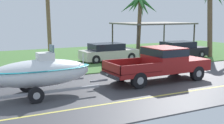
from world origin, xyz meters
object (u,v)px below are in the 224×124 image
at_px(pickup_truck_towing, 163,62).
at_px(boat_on_trailer, 40,73).
at_px(carport_awning, 153,24).
at_px(parked_sedan_near, 108,52).
at_px(palm_tree_near_right, 211,1).
at_px(palm_tree_mid, 139,9).
at_px(parked_sedan_far, 180,50).

height_order(pickup_truck_towing, boat_on_trailer, boat_on_trailer).
height_order(pickup_truck_towing, carport_awning, carport_awning).
bearing_deg(pickup_truck_towing, parked_sedan_near, 86.88).
distance_m(pickup_truck_towing, palm_tree_near_right, 11.17).
bearing_deg(palm_tree_mid, parked_sedan_near, -159.64).
distance_m(parked_sedan_near, carport_awning, 7.82).
bearing_deg(boat_on_trailer, parked_sedan_near, 46.16).
distance_m(boat_on_trailer, parked_sedan_near, 10.18).
bearing_deg(carport_awning, palm_tree_near_right, -70.23).
bearing_deg(pickup_truck_towing, palm_tree_mid, 65.19).
xyz_separation_m(parked_sedan_far, palm_tree_near_right, (2.71, -0.54, 3.99)).
height_order(parked_sedan_far, palm_tree_mid, palm_tree_mid).
distance_m(parked_sedan_far, carport_awning, 5.33).
height_order(pickup_truck_towing, palm_tree_mid, palm_tree_mid).
bearing_deg(parked_sedan_near, palm_tree_mid, 20.36).
bearing_deg(parked_sedan_far, pickup_truck_towing, -136.11).
xyz_separation_m(parked_sedan_far, carport_awning, (0.76, 4.90, 1.97)).
distance_m(pickup_truck_towing, boat_on_trailer, 6.65).
distance_m(boat_on_trailer, palm_tree_near_right, 16.98).
bearing_deg(parked_sedan_near, pickup_truck_towing, -93.12).
xyz_separation_m(boat_on_trailer, palm_tree_near_right, (15.65, 5.51, 3.63)).
bearing_deg(parked_sedan_far, palm_tree_near_right, -11.21).
xyz_separation_m(pickup_truck_towing, parked_sedan_far, (6.29, 6.05, -0.35)).
bearing_deg(palm_tree_near_right, parked_sedan_near, 168.01).
bearing_deg(palm_tree_mid, parked_sedan_far, -49.14).
distance_m(parked_sedan_far, palm_tree_near_right, 4.85).
relative_size(pickup_truck_towing, boat_on_trailer, 1.02).
relative_size(parked_sedan_near, parked_sedan_far, 0.97).
xyz_separation_m(parked_sedan_near, carport_awning, (6.65, 3.61, 1.97)).
height_order(boat_on_trailer, palm_tree_near_right, palm_tree_near_right).
xyz_separation_m(pickup_truck_towing, boat_on_trailer, (-6.65, -0.00, 0.02)).
distance_m(carport_awning, palm_tree_mid, 4.02).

